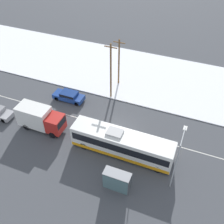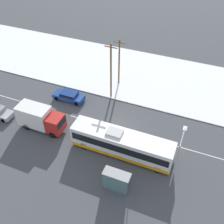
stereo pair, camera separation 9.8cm
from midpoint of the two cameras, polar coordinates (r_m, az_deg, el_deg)
The scene contains 11 objects.
ground_plane at distance 34.29m, azimuth 0.92°, elevation -3.69°, with size 120.00×120.00×0.00m, color #424449.
snow_lot at distance 44.06m, azimuth 7.18°, elevation 7.75°, with size 80.00×15.13×0.12m.
lane_marking_center at distance 34.29m, azimuth 0.92°, elevation -3.69°, with size 60.00×0.12×0.00m.
city_bus at distance 30.49m, azimuth 2.08°, elevation -6.87°, with size 12.03×2.57×3.19m.
box_truck at distance 34.51m, azimuth -15.50°, elevation -1.22°, with size 6.09×2.30×3.21m.
sedan_car at distance 38.84m, azimuth -9.45°, elevation 3.51°, with size 4.56×1.80×1.37m.
pedestrian_at_stop at distance 28.62m, azimuth 0.99°, elevation -13.02°, with size 0.61×0.27×1.69m.
bus_shelter at distance 27.31m, azimuth 0.79°, elevation -14.59°, with size 2.83×1.20×2.40m.
streetlamp at distance 26.53m, azimuth 14.00°, elevation -9.39°, with size 0.36×2.87×6.59m.
utility_pole_roadside at distance 36.76m, azimuth -0.34°, elevation 8.91°, with size 1.80×0.24×8.65m.
utility_pole_snowlot at distance 39.90m, azimuth 1.44°, elevation 10.88°, with size 1.80×0.24×7.61m.
Camera 1 is at (8.43, -22.61, 24.36)m, focal length 42.00 mm.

